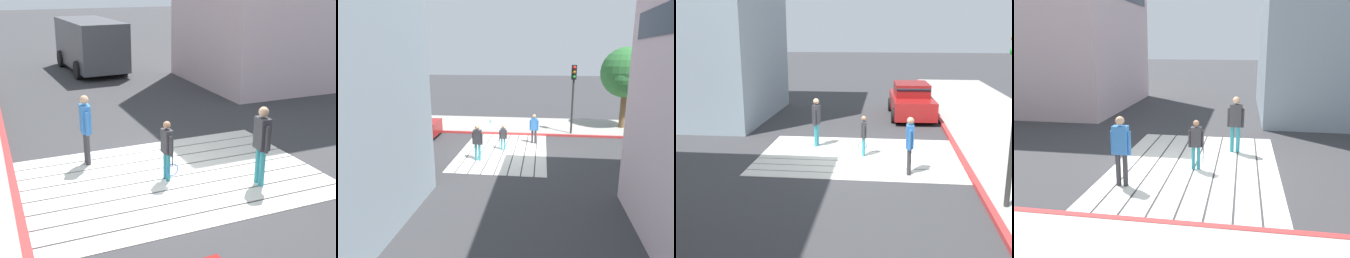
# 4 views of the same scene
# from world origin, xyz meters

# --- Properties ---
(ground_plane) EXTENTS (120.00, 120.00, 0.00)m
(ground_plane) POSITION_xyz_m (0.00, 0.00, 0.00)
(ground_plane) COLOR #38383A
(crosswalk_stripes) EXTENTS (6.40, 4.35, 0.01)m
(crosswalk_stripes) POSITION_xyz_m (0.00, -0.00, 0.01)
(crosswalk_stripes) COLOR silver
(crosswalk_stripes) RESTS_ON ground
(curb_painted) EXTENTS (0.16, 40.00, 0.13)m
(curb_painted) POSITION_xyz_m (-3.25, 0.00, 0.07)
(curb_painted) COLOR #BC3333
(curb_painted) RESTS_ON ground
(building_far_north) EXTENTS (8.00, 6.03, 10.12)m
(building_far_north) POSITION_xyz_m (8.50, 7.59, 5.06)
(building_far_north) COLOR beige
(building_far_north) RESTS_ON ground
(pedestrian_adult_lead) EXTENTS (0.25, 0.50, 1.70)m
(pedestrian_adult_lead) POSITION_xyz_m (1.56, -1.01, 0.99)
(pedestrian_adult_lead) COLOR teal
(pedestrian_adult_lead) RESTS_ON ground
(pedestrian_adult_trailing) EXTENTS (0.22, 0.49, 1.65)m
(pedestrian_adult_trailing) POSITION_xyz_m (-1.53, 1.49, 0.96)
(pedestrian_adult_trailing) COLOR #333338
(pedestrian_adult_trailing) RESTS_ON ground
(pedestrian_child_with_racket) EXTENTS (0.29, 0.41, 1.33)m
(pedestrian_child_with_racket) POSITION_xyz_m (-0.15, -0.06, 0.75)
(pedestrian_child_with_racket) COLOR teal
(pedestrian_child_with_racket) RESTS_ON ground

